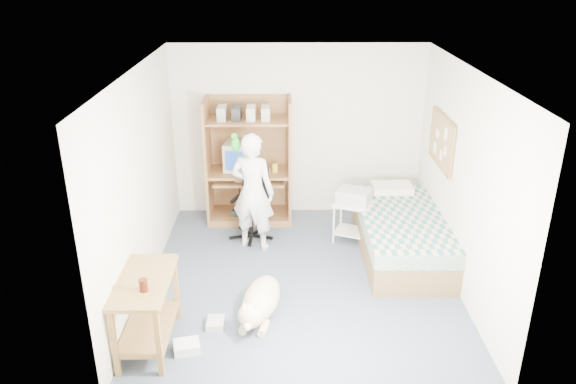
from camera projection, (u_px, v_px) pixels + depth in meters
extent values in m
plane|color=#475160|center=(302.00, 279.00, 6.74)|extent=(4.00, 4.00, 0.00)
cube|color=white|center=(298.00, 131.00, 8.10)|extent=(3.60, 0.02, 2.50)
cube|color=white|center=(463.00, 183.00, 6.27)|extent=(0.02, 4.00, 2.50)
cube|color=white|center=(141.00, 184.00, 6.24)|extent=(0.02, 4.00, 2.50)
cube|color=white|center=(304.00, 71.00, 5.77)|extent=(3.60, 4.00, 0.02)
cube|color=brown|center=(208.00, 161.00, 7.95)|extent=(0.04, 0.60, 1.80)
cube|color=brown|center=(290.00, 161.00, 7.96)|extent=(0.04, 0.60, 1.80)
cube|color=brown|center=(250.00, 155.00, 8.22)|extent=(1.20, 0.02, 1.80)
cube|color=brown|center=(249.00, 172.00, 8.01)|extent=(1.12, 0.60, 0.04)
cube|color=brown|center=(249.00, 180.00, 7.98)|extent=(1.00, 0.50, 0.03)
cube|color=brown|center=(248.00, 120.00, 7.72)|extent=(1.12, 0.55, 0.03)
cube|color=brown|center=(251.00, 215.00, 8.28)|extent=(1.12, 0.60, 0.10)
cube|color=brown|center=(401.00, 242.00, 7.24)|extent=(1.00, 2.00, 0.36)
cube|color=#2C7277|center=(402.00, 223.00, 7.13)|extent=(1.02, 2.02, 0.20)
cube|color=white|center=(392.00, 188.00, 7.81)|extent=(0.55, 0.35, 0.12)
cube|color=olive|center=(144.00, 281.00, 5.34)|extent=(0.50, 1.00, 0.04)
cube|color=olive|center=(114.00, 344.00, 5.07)|extent=(0.05, 0.05, 0.70)
cube|color=olive|center=(159.00, 344.00, 5.07)|extent=(0.05, 0.05, 0.70)
cube|color=olive|center=(138.00, 290.00, 5.90)|extent=(0.05, 0.05, 0.70)
cube|color=olive|center=(176.00, 289.00, 5.90)|extent=(0.05, 0.05, 0.70)
cube|color=olive|center=(149.00, 327.00, 5.54)|extent=(0.46, 0.92, 0.03)
cube|color=olive|center=(442.00, 141.00, 7.02)|extent=(0.03, 0.90, 0.60)
cube|color=olive|center=(444.00, 117.00, 6.90)|extent=(0.04, 0.94, 0.04)
cube|color=olive|center=(439.00, 164.00, 7.14)|extent=(0.04, 0.94, 0.04)
cylinder|color=black|center=(251.00, 235.00, 7.73)|extent=(0.53, 0.53, 0.05)
cylinder|color=black|center=(251.00, 224.00, 7.67)|extent=(0.05, 0.05, 0.36)
cube|color=black|center=(251.00, 210.00, 7.59)|extent=(0.52, 0.52, 0.07)
cube|color=black|center=(256.00, 184.00, 7.65)|extent=(0.37, 0.17, 0.49)
cube|color=black|center=(235.00, 199.00, 7.60)|extent=(0.12, 0.26, 0.04)
cube|color=black|center=(266.00, 203.00, 7.47)|extent=(0.12, 0.26, 0.04)
imported|color=white|center=(253.00, 192.00, 7.21)|extent=(0.67, 0.55, 1.58)
ellipsoid|color=#188112|center=(236.00, 144.00, 6.98)|extent=(0.12, 0.12, 0.19)
sphere|color=#188112|center=(234.00, 136.00, 6.90)|extent=(0.08, 0.08, 0.08)
cone|color=#DF4D13|center=(233.00, 137.00, 6.87)|extent=(0.04, 0.04, 0.03)
cylinder|color=#188112|center=(237.00, 151.00, 7.06)|extent=(0.07, 0.13, 0.11)
ellipsoid|color=#CAAF87|center=(262.00, 299.00, 6.05)|extent=(0.53, 0.84, 0.35)
sphere|color=#CAAF87|center=(251.00, 315.00, 5.62)|extent=(0.26, 0.26, 0.26)
cone|color=#CAAF87|center=(244.00, 306.00, 5.57)|extent=(0.08, 0.08, 0.10)
cone|color=#CAAF87|center=(256.00, 307.00, 5.55)|extent=(0.08, 0.08, 0.10)
ellipsoid|color=#CAAF87|center=(248.00, 325.00, 5.54)|extent=(0.12, 0.16, 0.09)
cylinder|color=#CAAF87|center=(271.00, 283.00, 6.45)|extent=(0.12, 0.26, 0.13)
cube|color=silver|center=(353.00, 204.00, 7.44)|extent=(0.59, 0.54, 0.04)
cube|color=silver|center=(352.00, 231.00, 7.60)|extent=(0.54, 0.49, 0.03)
cylinder|color=silver|center=(338.00, 228.00, 7.40)|extent=(0.03, 0.03, 0.55)
cylinder|color=silver|center=(370.00, 228.00, 7.40)|extent=(0.03, 0.03, 0.55)
cylinder|color=silver|center=(336.00, 217.00, 7.70)|extent=(0.03, 0.03, 0.55)
cylinder|color=silver|center=(366.00, 217.00, 7.70)|extent=(0.03, 0.03, 0.55)
cube|color=#A8A8A3|center=(354.00, 196.00, 7.40)|extent=(0.51, 0.46, 0.18)
cube|color=beige|center=(241.00, 155.00, 7.97)|extent=(0.47, 0.49, 0.40)
cube|color=navy|center=(238.00, 161.00, 7.76)|extent=(0.34, 0.05, 0.28)
cube|color=beige|center=(251.00, 179.00, 7.93)|extent=(0.45, 0.16, 0.03)
cylinder|color=yellow|center=(275.00, 168.00, 7.94)|extent=(0.08, 0.08, 0.12)
cylinder|color=#3C1309|center=(143.00, 285.00, 5.13)|extent=(0.08, 0.08, 0.12)
cube|color=silver|center=(187.00, 347.00, 5.50)|extent=(0.29, 0.25, 0.10)
cube|color=#AEAEA9|center=(216.00, 323.00, 5.87)|extent=(0.18, 0.22, 0.08)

